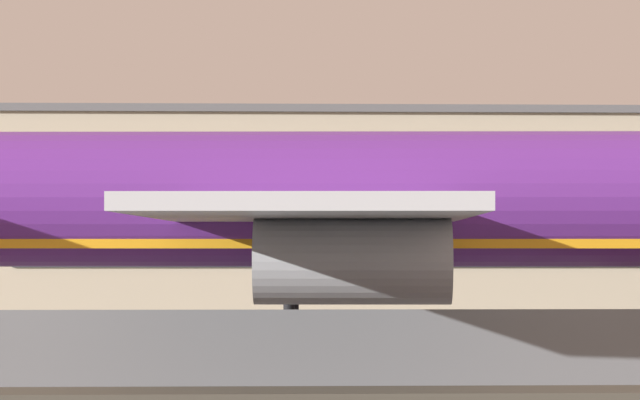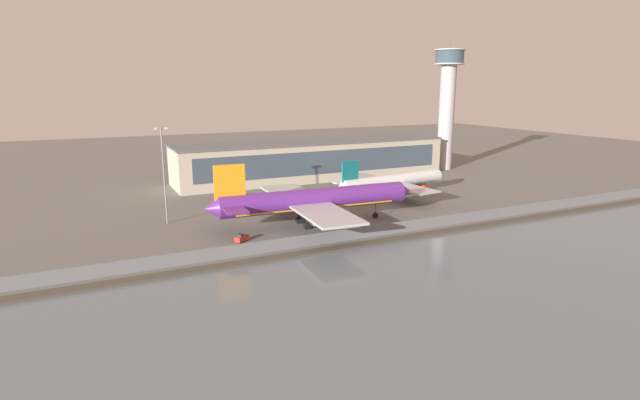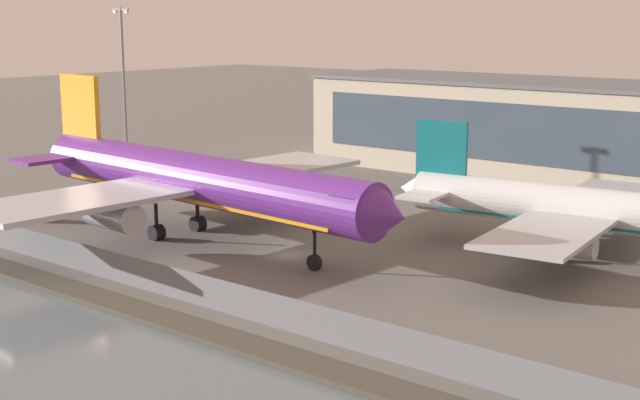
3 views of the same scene
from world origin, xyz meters
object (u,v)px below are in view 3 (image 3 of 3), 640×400
(cargo_jet_purple, at_px, (192,180))
(apron_light_mast_apron_west, at_px, (124,86))
(passenger_jet_white_teal, at_px, (593,211))
(baggage_tug, at_px, (39,214))

(cargo_jet_purple, xyz_separation_m, apron_light_mast_apron_west, (-31.79, 17.09, 7.07))
(passenger_jet_white_teal, xyz_separation_m, apron_light_mast_apron_west, (-67.10, -1.34, 8.53))
(cargo_jet_purple, distance_m, passenger_jet_white_teal, 39.86)
(cargo_jet_purple, distance_m, baggage_tug, 21.07)
(passenger_jet_white_teal, bearing_deg, cargo_jet_purple, -152.43)
(baggage_tug, bearing_deg, cargo_jet_purple, 15.14)
(cargo_jet_purple, distance_m, apron_light_mast_apron_west, 36.78)
(cargo_jet_purple, xyz_separation_m, baggage_tug, (-19.66, -5.32, -5.39))
(baggage_tug, height_order, apron_light_mast_apron_west, apron_light_mast_apron_west)
(cargo_jet_purple, relative_size, passenger_jet_white_teal, 1.27)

